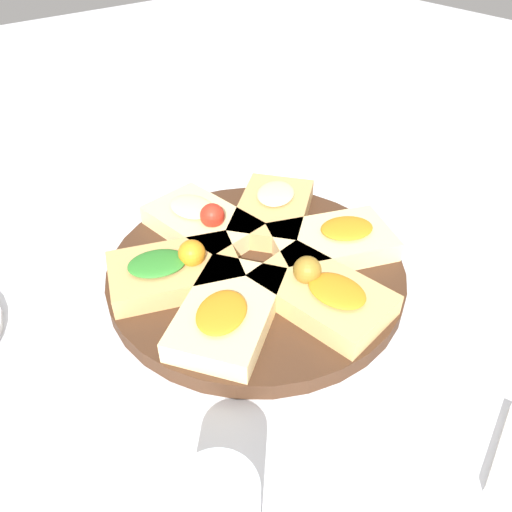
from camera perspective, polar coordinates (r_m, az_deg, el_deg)
The scene contains 9 objects.
ground_plane at distance 0.66m, azimuth 0.00°, elevation -2.41°, with size 3.00×3.00×0.00m, color silver.
serving_board at distance 0.66m, azimuth 0.00°, elevation -1.69°, with size 0.38×0.38×0.02m, color #422819.
focaccia_slice_0 at distance 0.59m, azimuth 7.50°, elevation -4.13°, with size 0.12×0.17×0.05m.
focaccia_slice_1 at distance 0.67m, azimuth 8.78°, elevation 1.73°, with size 0.18×0.15×0.04m.
focaccia_slice_2 at distance 0.72m, azimuth 1.94°, elevation 5.27°, with size 0.18×0.17×0.04m.
focaccia_slice_3 at distance 0.70m, azimuth -6.19°, elevation 3.96°, with size 0.11×0.17×0.05m.
focaccia_slice_4 at distance 0.62m, azimuth -9.27°, elevation -1.56°, with size 0.18×0.15×0.05m.
focaccia_slice_5 at distance 0.56m, azimuth -3.24°, elevation -6.41°, with size 0.18×0.17×0.04m.
plate_right at distance 0.97m, azimuth 4.05°, elevation 12.65°, with size 0.21×0.21×0.02m.
Camera 1 is at (-0.31, -0.39, 0.44)m, focal length 35.00 mm.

